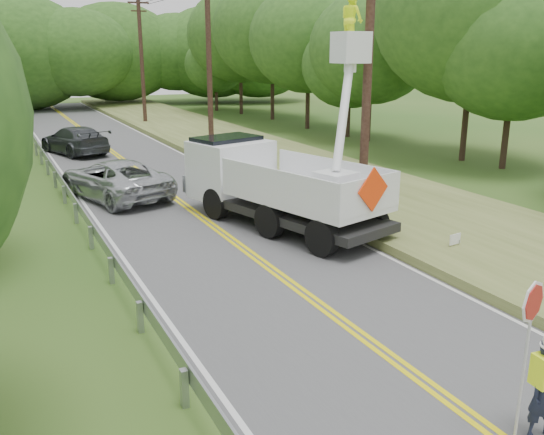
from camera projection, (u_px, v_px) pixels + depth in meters
name	position (u px, v px, depth m)	size (l,w,h in m)	color
ground	(416.00, 377.00, 10.68)	(140.00, 140.00, 0.00)	#285619
road	(182.00, 203.00, 22.74)	(7.20, 96.00, 0.03)	#525154
guardrail	(70.00, 196.00, 21.66)	(0.18, 48.00, 0.77)	#92969A
utility_poles	(263.00, 62.00, 26.00)	(1.60, 43.30, 10.00)	black
tall_grass_verge	(336.00, 182.00, 25.72)	(7.00, 96.00, 0.30)	#5A662E
treeline_right	(357.00, 37.00, 37.63)	(11.29, 52.20, 12.08)	#332319
treeline_horizon	(49.00, 53.00, 57.67)	(56.20, 13.89, 11.23)	#274C1A
bucket_truck	(266.00, 173.00, 20.07)	(4.95, 8.24, 7.52)	black
suv_silver	(115.00, 179.00, 23.27)	(2.62, 5.68, 1.58)	#B8BCC0
suv_darkgrey	(75.00, 140.00, 33.27)	(2.19, 5.39, 1.56)	#3A3D41
stop_sign_permanent	(21.00, 144.00, 27.80)	(0.39, 0.30, 2.21)	#92969A
yard_sign	(455.00, 240.00, 16.88)	(0.45, 0.09, 0.65)	white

